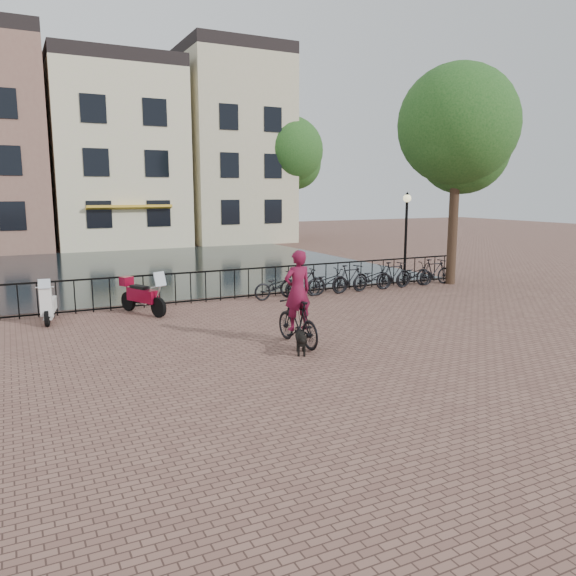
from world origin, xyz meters
name	(u,v)px	position (x,y,z in m)	size (l,w,h in m)	color
ground	(353,369)	(0.00, 0.00, 0.00)	(100.00, 100.00, 0.00)	brown
canal_water	(155,267)	(0.00, 17.30, 0.00)	(20.00, 20.00, 0.00)	black
railing	(220,286)	(0.00, 8.00, 0.50)	(20.00, 0.05, 1.02)	black
canal_house_mid	(114,155)	(0.50, 30.00, 5.90)	(8.00, 9.50, 11.80)	beige
canal_house_right	(227,148)	(8.50, 30.00, 6.65)	(7.00, 9.00, 13.30)	#C5BC92
tree_near_right	(458,125)	(9.20, 7.30, 5.97)	(4.48, 4.48, 8.24)	black
tree_far_right	(289,151)	(12.00, 27.00, 6.35)	(4.76, 4.76, 8.76)	black
lamp_post	(406,223)	(7.20, 7.60, 2.38)	(0.30, 0.30, 3.45)	black
cyclist	(298,304)	(-0.20, 2.10, 0.99)	(0.85, 1.93, 2.61)	black
dog	(301,342)	(-0.47, 1.40, 0.28)	(0.59, 0.87, 0.56)	black
motorcycle	(142,291)	(-2.72, 7.10, 0.67)	(1.20, 1.90, 1.35)	maroon
scooter	(49,298)	(-5.25, 7.22, 0.66)	(0.65, 1.47, 1.32)	white
parked_bike_0	(278,286)	(1.80, 7.40, 0.45)	(0.60, 1.72, 0.90)	black
parked_bike_1	(303,282)	(2.75, 7.40, 0.50)	(0.47, 1.66, 1.00)	black
parked_bike_2	(327,282)	(3.70, 7.40, 0.45)	(0.60, 1.72, 0.90)	black
parked_bike_3	(350,279)	(4.65, 7.40, 0.50)	(0.47, 1.66, 1.00)	black
parked_bike_4	(372,278)	(5.60, 7.40, 0.45)	(0.60, 1.72, 0.90)	black
parked_bike_5	(394,275)	(6.55, 7.40, 0.50)	(0.47, 1.66, 1.00)	black
parked_bike_6	(414,275)	(7.50, 7.40, 0.45)	(0.60, 1.72, 0.90)	black
parked_bike_7	(434,272)	(8.45, 7.40, 0.50)	(0.47, 1.66, 1.00)	black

